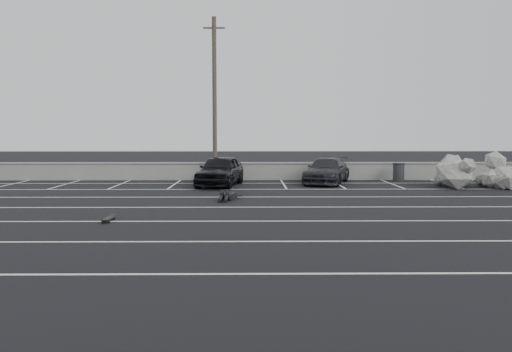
{
  "coord_description": "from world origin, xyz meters",
  "views": [
    {
      "loc": [
        -0.8,
        -15.82,
        2.84
      ],
      "look_at": [
        -0.58,
        5.24,
        1.0
      ],
      "focal_mm": 35.0,
      "sensor_mm": 36.0,
      "label": 1
    }
  ],
  "objects_px": {
    "utility_pole": "(215,99)",
    "trash_bin": "(399,172)",
    "person": "(230,193)",
    "skateboard": "(108,219)",
    "car_left": "(220,170)",
    "car_right": "(327,171)",
    "riprap_pile": "(476,177)"
  },
  "relations": [
    {
      "from": "riprap_pile",
      "to": "person",
      "type": "height_order",
      "value": "riprap_pile"
    },
    {
      "from": "trash_bin",
      "to": "person",
      "type": "relative_size",
      "value": 0.42
    },
    {
      "from": "riprap_pile",
      "to": "skateboard",
      "type": "relative_size",
      "value": 6.17
    },
    {
      "from": "trash_bin",
      "to": "skateboard",
      "type": "relative_size",
      "value": 1.22
    },
    {
      "from": "car_left",
      "to": "trash_bin",
      "type": "xyz_separation_m",
      "value": [
        10.23,
        2.16,
        -0.26
      ]
    },
    {
      "from": "riprap_pile",
      "to": "trash_bin",
      "type": "bearing_deg",
      "value": 133.35
    },
    {
      "from": "car_left",
      "to": "utility_pole",
      "type": "bearing_deg",
      "value": 110.2
    },
    {
      "from": "car_right",
      "to": "trash_bin",
      "type": "relative_size",
      "value": 4.53
    },
    {
      "from": "car_right",
      "to": "utility_pole",
      "type": "height_order",
      "value": "utility_pole"
    },
    {
      "from": "car_left",
      "to": "utility_pole",
      "type": "relative_size",
      "value": 0.51
    },
    {
      "from": "car_right",
      "to": "trash_bin",
      "type": "xyz_separation_m",
      "value": [
        4.32,
        0.99,
        -0.16
      ]
    },
    {
      "from": "person",
      "to": "skateboard",
      "type": "height_order",
      "value": "person"
    },
    {
      "from": "car_left",
      "to": "skateboard",
      "type": "bearing_deg",
      "value": -95.43
    },
    {
      "from": "car_left",
      "to": "riprap_pile",
      "type": "distance_m",
      "value": 13.33
    },
    {
      "from": "utility_pole",
      "to": "trash_bin",
      "type": "distance_m",
      "value": 11.48
    },
    {
      "from": "car_right",
      "to": "utility_pole",
      "type": "distance_m",
      "value": 7.64
    },
    {
      "from": "person",
      "to": "car_left",
      "type": "bearing_deg",
      "value": 110.01
    },
    {
      "from": "car_right",
      "to": "person",
      "type": "distance_m",
      "value": 8.36
    },
    {
      "from": "car_left",
      "to": "trash_bin",
      "type": "bearing_deg",
      "value": 21.83
    },
    {
      "from": "riprap_pile",
      "to": "person",
      "type": "xyz_separation_m",
      "value": [
        -12.54,
        -4.31,
        -0.32
      ]
    },
    {
      "from": "car_left",
      "to": "riprap_pile",
      "type": "bearing_deg",
      "value": 5.29
    },
    {
      "from": "car_right",
      "to": "person",
      "type": "bearing_deg",
      "value": -108.85
    },
    {
      "from": "utility_pole",
      "to": "person",
      "type": "relative_size",
      "value": 3.62
    },
    {
      "from": "car_right",
      "to": "riprap_pile",
      "type": "relative_size",
      "value": 0.89
    },
    {
      "from": "car_right",
      "to": "skateboard",
      "type": "relative_size",
      "value": 5.52
    },
    {
      "from": "utility_pole",
      "to": "skateboard",
      "type": "bearing_deg",
      "value": -100.75
    },
    {
      "from": "trash_bin",
      "to": "skateboard",
      "type": "bearing_deg",
      "value": -135.66
    },
    {
      "from": "car_left",
      "to": "car_right",
      "type": "distance_m",
      "value": 6.02
    },
    {
      "from": "skateboard",
      "to": "utility_pole",
      "type": "bearing_deg",
      "value": 79.74
    },
    {
      "from": "car_right",
      "to": "person",
      "type": "height_order",
      "value": "car_right"
    },
    {
      "from": "car_right",
      "to": "trash_bin",
      "type": "height_order",
      "value": "car_right"
    },
    {
      "from": "riprap_pile",
      "to": "person",
      "type": "relative_size",
      "value": 2.12
    }
  ]
}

